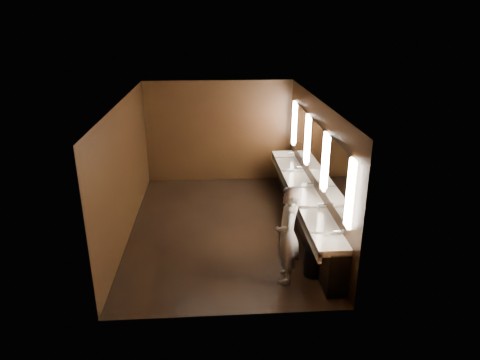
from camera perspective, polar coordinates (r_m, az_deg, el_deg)
name	(u,v)px	position (r m, az deg, el deg)	size (l,w,h in m)	color
floor	(223,227)	(9.55, -2.31, -6.30)	(6.00, 6.00, 0.00)	black
ceiling	(221,101)	(8.64, -2.58, 10.44)	(4.00, 6.00, 0.02)	#2D2D2B
wall_back	(219,132)	(11.87, -2.84, 6.43)	(4.00, 0.02, 2.80)	black
wall_front	(228,236)	(6.25, -1.67, -7.48)	(4.00, 0.02, 2.80)	black
wall_left	(125,170)	(9.18, -15.02, 1.31)	(0.02, 6.00, 2.80)	black
wall_right	(316,166)	(9.26, 10.04, 1.90)	(0.02, 6.00, 2.80)	black
sink_counter	(304,205)	(9.54, 8.49, -3.26)	(0.55, 5.40, 1.01)	black
mirror_band	(316,150)	(9.15, 10.05, 3.97)	(0.06, 5.03, 1.15)	#FFE6CB
person	(288,235)	(7.42, 6.38, -7.25)	(0.64, 0.42, 1.77)	#879DC9
trash_bin	(314,262)	(7.91, 9.79, -10.70)	(0.34, 0.34, 0.53)	black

